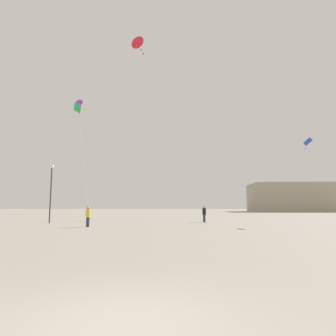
{
  "coord_description": "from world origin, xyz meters",
  "views": [
    {
      "loc": [
        0.86,
        -4.47,
        1.72
      ],
      "look_at": [
        0.0,
        19.49,
        4.76
      ],
      "focal_mm": 31.78,
      "sensor_mm": 36.0,
      "label": 1
    }
  ],
  "objects_px": {
    "person_in_orange": "(89,212)",
    "kite_emerald_delta": "(78,110)",
    "person_in_black": "(204,213)",
    "kite_crimson_diamond": "(136,47)",
    "person_in_yellow": "(88,215)",
    "kite_cobalt_delta": "(304,144)",
    "building_left_hall": "(296,198)",
    "kite_violet_diamond": "(79,104)",
    "lamppost_west": "(51,185)"
  },
  "relations": [
    {
      "from": "lamppost_west",
      "to": "person_in_orange",
      "type": "bearing_deg",
      "value": 67.84
    },
    {
      "from": "kite_emerald_delta",
      "to": "kite_crimson_diamond",
      "type": "bearing_deg",
      "value": -52.98
    },
    {
      "from": "kite_emerald_delta",
      "to": "kite_cobalt_delta",
      "type": "xyz_separation_m",
      "value": [
        21.54,
        4.09,
        -2.43
      ]
    },
    {
      "from": "person_in_black",
      "to": "kite_emerald_delta",
      "type": "xyz_separation_m",
      "value": [
        -11.65,
        -5.84,
        9.31
      ]
    },
    {
      "from": "person_in_black",
      "to": "kite_violet_diamond",
      "type": "height_order",
      "value": "kite_violet_diamond"
    },
    {
      "from": "kite_violet_diamond",
      "to": "lamppost_west",
      "type": "relative_size",
      "value": 2.27
    },
    {
      "from": "person_in_yellow",
      "to": "kite_emerald_delta",
      "type": "relative_size",
      "value": 0.18
    },
    {
      "from": "person_in_yellow",
      "to": "kite_crimson_diamond",
      "type": "relative_size",
      "value": 0.16
    },
    {
      "from": "kite_violet_diamond",
      "to": "kite_crimson_diamond",
      "type": "bearing_deg",
      "value": -61.41
    },
    {
      "from": "kite_crimson_diamond",
      "to": "lamppost_west",
      "type": "relative_size",
      "value": 1.83
    },
    {
      "from": "person_in_orange",
      "to": "lamppost_west",
      "type": "xyz_separation_m",
      "value": [
        -2.21,
        -5.44,
        2.86
      ]
    },
    {
      "from": "person_in_black",
      "to": "person_in_yellow",
      "type": "relative_size",
      "value": 1.01
    },
    {
      "from": "kite_crimson_diamond",
      "to": "person_in_orange",
      "type": "bearing_deg",
      "value": 114.29
    },
    {
      "from": "kite_violet_diamond",
      "to": "person_in_yellow",
      "type": "bearing_deg",
      "value": -65.42
    },
    {
      "from": "person_in_yellow",
      "to": "kite_cobalt_delta",
      "type": "xyz_separation_m",
      "value": [
        19.96,
        5.3,
        6.89
      ]
    },
    {
      "from": "person_in_orange",
      "to": "kite_cobalt_delta",
      "type": "height_order",
      "value": "kite_cobalt_delta"
    },
    {
      "from": "person_in_yellow",
      "to": "kite_emerald_delta",
      "type": "xyz_separation_m",
      "value": [
        -1.58,
        1.21,
        9.32
      ]
    },
    {
      "from": "kite_crimson_diamond",
      "to": "kite_cobalt_delta",
      "type": "distance_m",
      "value": 19.99
    },
    {
      "from": "kite_emerald_delta",
      "to": "lamppost_west",
      "type": "relative_size",
      "value": 1.64
    },
    {
      "from": "kite_crimson_diamond",
      "to": "lamppost_west",
      "type": "height_order",
      "value": "kite_crimson_diamond"
    },
    {
      "from": "kite_cobalt_delta",
      "to": "building_left_hall",
      "type": "bearing_deg",
      "value": 69.7
    },
    {
      "from": "kite_emerald_delta",
      "to": "kite_crimson_diamond",
      "type": "relative_size",
      "value": 0.9
    },
    {
      "from": "kite_crimson_diamond",
      "to": "building_left_hall",
      "type": "bearing_deg",
      "value": 62.67
    },
    {
      "from": "person_in_yellow",
      "to": "building_left_hall",
      "type": "xyz_separation_m",
      "value": [
        41.57,
        63.71,
        3.12
      ]
    },
    {
      "from": "building_left_hall",
      "to": "person_in_black",
      "type": "bearing_deg",
      "value": -119.07
    },
    {
      "from": "kite_violet_diamond",
      "to": "lamppost_west",
      "type": "distance_m",
      "value": 11.28
    },
    {
      "from": "person_in_black",
      "to": "building_left_hall",
      "type": "relative_size",
      "value": 0.07
    },
    {
      "from": "person_in_orange",
      "to": "kite_emerald_delta",
      "type": "xyz_separation_m",
      "value": [
        1.46,
        -8.97,
        9.32
      ]
    },
    {
      "from": "kite_crimson_diamond",
      "to": "building_left_hall",
      "type": "distance_m",
      "value": 80.29
    },
    {
      "from": "person_in_black",
      "to": "lamppost_west",
      "type": "distance_m",
      "value": 15.76
    },
    {
      "from": "person_in_yellow",
      "to": "building_left_hall",
      "type": "bearing_deg",
      "value": -104.63
    },
    {
      "from": "person_in_black",
      "to": "building_left_hall",
      "type": "distance_m",
      "value": 64.9
    },
    {
      "from": "person_in_orange",
      "to": "person_in_yellow",
      "type": "bearing_deg",
      "value": 35.3
    },
    {
      "from": "person_in_black",
      "to": "kite_crimson_diamond",
      "type": "relative_size",
      "value": 0.16
    },
    {
      "from": "person_in_black",
      "to": "kite_emerald_delta",
      "type": "height_order",
      "value": "kite_emerald_delta"
    },
    {
      "from": "kite_cobalt_delta",
      "to": "lamppost_west",
      "type": "height_order",
      "value": "kite_cobalt_delta"
    },
    {
      "from": "person_in_yellow",
      "to": "kite_cobalt_delta",
      "type": "bearing_deg",
      "value": -146.63
    },
    {
      "from": "kite_crimson_diamond",
      "to": "person_in_black",
      "type": "bearing_deg",
      "value": 70.03
    },
    {
      "from": "kite_crimson_diamond",
      "to": "kite_violet_diamond",
      "type": "bearing_deg",
      "value": 118.59
    },
    {
      "from": "person_in_black",
      "to": "person_in_orange",
      "type": "bearing_deg",
      "value": -137.2
    },
    {
      "from": "kite_crimson_diamond",
      "to": "kite_violet_diamond",
      "type": "xyz_separation_m",
      "value": [
        -9.35,
        17.16,
        2.51
      ]
    },
    {
      "from": "person_in_orange",
      "to": "kite_crimson_diamond",
      "type": "bearing_deg",
      "value": 42.94
    },
    {
      "from": "person_in_orange",
      "to": "kite_violet_diamond",
      "type": "bearing_deg",
      "value": -58.27
    },
    {
      "from": "person_in_black",
      "to": "kite_crimson_diamond",
      "type": "distance_m",
      "value": 18.48
    },
    {
      "from": "person_in_black",
      "to": "person_in_yellow",
      "type": "bearing_deg",
      "value": -88.79
    },
    {
      "from": "person_in_yellow",
      "to": "kite_violet_diamond",
      "type": "distance_m",
      "value": 16.84
    },
    {
      "from": "person_in_black",
      "to": "kite_crimson_diamond",
      "type": "bearing_deg",
      "value": -53.75
    },
    {
      "from": "kite_cobalt_delta",
      "to": "kite_violet_diamond",
      "type": "relative_size",
      "value": 0.8
    },
    {
      "from": "person_in_black",
      "to": "building_left_hall",
      "type": "height_order",
      "value": "building_left_hall"
    },
    {
      "from": "person_in_black",
      "to": "person_in_orange",
      "type": "height_order",
      "value": "person_in_black"
    }
  ]
}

